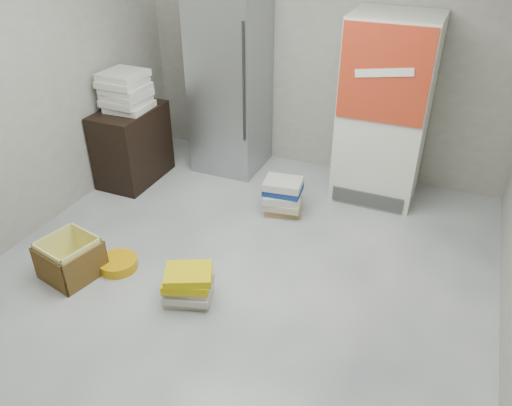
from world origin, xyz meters
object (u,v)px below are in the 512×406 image
at_px(steel_fridge, 230,84).
at_px(coke_cooler, 385,111).
at_px(phonebook_stack_main, 283,196).
at_px(wood_shelf, 132,145).
at_px(cardboard_box, 71,261).

height_order(steel_fridge, coke_cooler, steel_fridge).
distance_m(steel_fridge, phonebook_stack_main, 1.41).
bearing_deg(wood_shelf, steel_fridge, 41.31).
height_order(steel_fridge, cardboard_box, steel_fridge).
height_order(wood_shelf, phonebook_stack_main, wood_shelf).
bearing_deg(phonebook_stack_main, steel_fridge, 128.83).
xyz_separation_m(coke_cooler, phonebook_stack_main, (-0.74, -0.75, -0.73)).
height_order(coke_cooler, wood_shelf, coke_cooler).
bearing_deg(steel_fridge, phonebook_stack_main, -39.87).
distance_m(phonebook_stack_main, cardboard_box, 2.01).
bearing_deg(wood_shelf, phonebook_stack_main, -0.89).
xyz_separation_m(steel_fridge, wood_shelf, (-0.83, -0.73, -0.55)).
relative_size(phonebook_stack_main, cardboard_box, 0.85).
bearing_deg(coke_cooler, wood_shelf, -163.72).
xyz_separation_m(steel_fridge, cardboard_box, (-0.35, -2.33, -0.81)).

